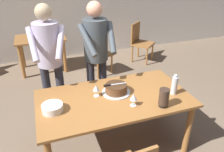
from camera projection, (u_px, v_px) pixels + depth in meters
The scene contains 15 objects.
ground_plane at pixel (114, 145), 2.89m from camera, with size 14.00×14.00×0.00m, color #7A6651.
back_wall at pixel (65, 0), 5.08m from camera, with size 10.00×0.12×2.70m, color beige.
main_dining_table at pixel (114, 104), 2.59m from camera, with size 1.75×0.94×0.75m.
cake_on_platter at pixel (116, 89), 2.61m from camera, with size 0.34×0.34×0.11m.
cake_knife at pixel (110, 85), 2.56m from camera, with size 0.27×0.04×0.02m.
plate_stack at pixel (52, 108), 2.29m from camera, with size 0.22×0.22×0.08m.
wine_glass_near at pixel (134, 97), 2.35m from camera, with size 0.08×0.08×0.14m.
wine_glass_far at pixel (96, 88), 2.52m from camera, with size 0.08×0.08×0.14m.
water_bottle at pixel (174, 85), 2.56m from camera, with size 0.07×0.07×0.25m.
hurricane_lamp at pixel (164, 98), 2.34m from camera, with size 0.11×0.11×0.21m.
person_cutting_cake at pixel (96, 51), 2.96m from camera, with size 0.47×0.56×1.72m.
person_standing_beside at pixel (49, 56), 2.80m from camera, with size 0.46×0.57×1.72m.
background_table at pixel (41, 45), 4.65m from camera, with size 1.00×0.70×0.74m.
background_chair_0 at pixel (96, 52), 4.52m from camera, with size 0.57×0.57×0.90m.
background_chair_2 at pixel (140, 41), 5.15m from camera, with size 0.62×0.62×0.90m.
Camera 1 is at (-0.72, -2.01, 2.14)m, focal length 35.34 mm.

